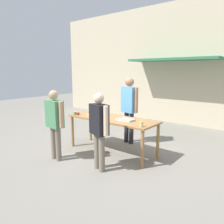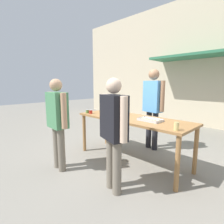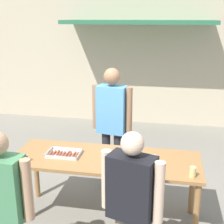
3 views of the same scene
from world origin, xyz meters
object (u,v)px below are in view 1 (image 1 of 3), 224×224
Objects in this scene: condiment_jar_ketchup at (78,114)px; person_server_behind_table at (129,104)px; condiment_jar_mustard at (75,113)px; beer_cup at (141,124)px; food_tray_buns at (126,120)px; person_customer_holding_hotdog at (55,119)px; food_tray_sausages at (96,115)px; person_customer_with_cup at (99,125)px.

condiment_jar_ketchup is 1.42m from person_server_behind_table.
beer_cup is (2.02, 0.00, 0.02)m from condiment_jar_mustard.
person_server_behind_table is at bearing 53.46° from condiment_jar_ketchup.
person_customer_holding_hotdog reaches higher than food_tray_buns.
person_customer_with_cup is (0.96, -0.93, 0.06)m from food_tray_sausages.
condiment_jar_mustard is 0.05× the size of person_customer_with_cup.
beer_cup is 1.92m from person_customer_holding_hotdog.
person_customer_holding_hotdog reaches higher than person_customer_with_cup.
food_tray_sausages is 0.56m from condiment_jar_mustard.
person_customer_holding_hotdog is 1.15m from person_customer_with_cup.
condiment_jar_ketchup is at bearing -9.63° from person_customer_with_cup.
person_server_behind_table reaches higher than beer_cup.
condiment_jar_ketchup is (0.10, 0.01, 0.00)m from condiment_jar_mustard.
food_tray_buns is 1.47m from condiment_jar_mustard.
beer_cup is at bearing -25.42° from food_tray_buns.
condiment_jar_mustard reaches higher than food_tray_sausages.
person_server_behind_table is at bearing 50.76° from condiment_jar_mustard.
person_server_behind_table is 1.15× the size of person_customer_with_cup.
condiment_jar_ketchup is 0.70× the size of beer_cup.
person_server_behind_table is (0.93, 1.14, 0.19)m from condiment_jar_mustard.
food_tray_buns is at bearing -50.12° from person_server_behind_table.
beer_cup is 1.59m from person_server_behind_table.
beer_cup is (1.53, -0.27, 0.04)m from food_tray_sausages.
food_tray_buns is 4.83× the size of condiment_jar_ketchup.
food_tray_buns is (0.95, 0.00, 0.01)m from food_tray_sausages.
food_tray_buns reaches higher than food_tray_sausages.
food_tray_buns is 0.93m from person_customer_with_cup.
person_server_behind_table is (-1.09, 1.14, 0.17)m from beer_cup.
person_customer_with_cup is at bearing -24.35° from condiment_jar_mustard.
food_tray_buns is at bearing 10.87° from condiment_jar_mustard.
beer_cup reaches higher than condiment_jar_ketchup.
food_tray_sausages is 1.03× the size of food_tray_buns.
condiment_jar_mustard is at bearing -7.59° from person_customer_with_cup.
person_customer_holding_hotdog reaches higher than condiment_jar_mustard.
person_customer_with_cup is at bearing -89.64° from food_tray_buns.
person_customer_with_cup is (0.51, -1.80, -0.16)m from person_server_behind_table.
condiment_jar_mustard is at bearing -150.74° from food_tray_sausages.
beer_cup is at bearing 0.00° from condiment_jar_mustard.
condiment_jar_mustard is 0.05× the size of person_customer_holding_hotdog.
food_tray_buns is at bearing -130.67° from person_customer_holding_hotdog.
person_customer_with_cup reaches higher than food_tray_buns.
condiment_jar_mustard is at bearing -171.29° from condiment_jar_ketchup.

